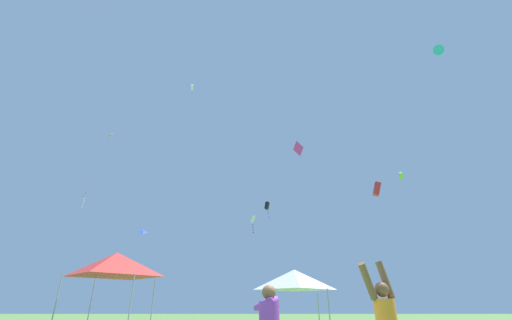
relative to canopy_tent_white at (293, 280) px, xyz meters
The scene contains 12 objects.
canopy_tent_white is the anchor object (origin of this frame).
canopy_tent_red 8.64m from the canopy_tent_white, behind, with size 3.49×3.49×3.73m.
kite_white_box 31.96m from the canopy_tent_white, 118.23° to the left, with size 0.38×0.73×0.61m.
kite_cyan_delta 27.66m from the canopy_tent_white, 28.25° to the left, with size 1.13×1.25×0.85m.
kite_white_delta 19.62m from the canopy_tent_white, 96.55° to the left, with size 0.77×0.99×1.84m.
kite_red_box 15.20m from the canopy_tent_white, 50.56° to the left, with size 0.81×0.55×1.20m.
kite_pink_diamond 24.86m from the canopy_tent_white, 141.56° to the left, with size 0.82×0.83×1.89m.
kite_magenta_diamond 26.77m from the canopy_tent_white, 80.21° to the left, with size 1.25×1.19×1.27m.
kite_yellow_delta 29.82m from the canopy_tent_white, 137.19° to the left, with size 1.01×0.95×0.78m.
kite_blue_diamond 17.03m from the canopy_tent_white, 133.25° to the left, with size 0.88×0.98×0.51m.
kite_black_box 11.64m from the canopy_tent_white, 94.86° to the left, with size 0.44×0.49×1.46m.
kite_lime_box 28.69m from the canopy_tent_white, 52.86° to the left, with size 0.67×1.01×0.80m.
Camera 1 is at (-0.18, -6.01, 1.33)m, focal length 22.77 mm.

